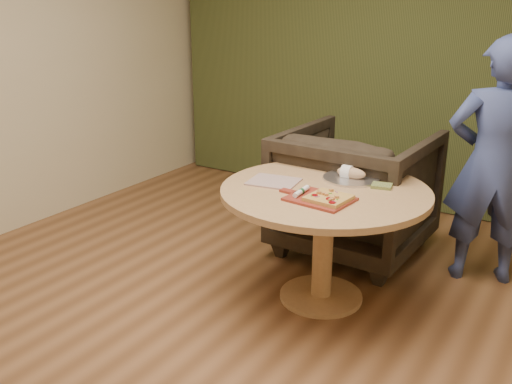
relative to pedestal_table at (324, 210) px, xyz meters
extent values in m
cube|color=brown|center=(-0.17, -0.88, -0.62)|extent=(5.00, 6.00, 0.02)
cube|color=beige|center=(-0.17, 2.13, 0.79)|extent=(5.00, 0.02, 2.80)
cube|color=#333D1B|center=(-0.17, 2.02, 0.79)|extent=(4.80, 0.14, 2.78)
cylinder|color=tan|center=(0.00, 0.00, -0.59)|extent=(0.53, 0.53, 0.03)
cylinder|color=tan|center=(0.00, 0.00, -0.25)|extent=(0.13, 0.13, 0.68)
cylinder|color=tan|center=(0.00, 0.00, 0.12)|extent=(1.28, 1.28, 0.04)
cube|color=maroon|center=(0.07, -0.21, 0.15)|extent=(0.37, 0.31, 0.01)
cube|color=maroon|center=(-0.15, -0.19, 0.15)|extent=(0.10, 0.06, 0.01)
cube|color=tan|center=(0.12, -0.21, 0.17)|extent=(0.24, 0.24, 0.02)
cylinder|color=#74030B|center=(0.19, -0.30, 0.18)|extent=(0.04, 0.04, 0.00)
cylinder|color=#74030B|center=(0.15, -0.25, 0.18)|extent=(0.05, 0.05, 0.00)
cylinder|color=#74030B|center=(0.05, -0.24, 0.18)|extent=(0.04, 0.04, 0.00)
cube|color=tan|center=(0.17, -0.29, 0.18)|extent=(0.02, 0.02, 0.01)
cube|color=tan|center=(0.05, -0.19, 0.18)|extent=(0.02, 0.02, 0.01)
cube|color=tan|center=(0.10, -0.13, 0.18)|extent=(0.03, 0.03, 0.01)
cube|color=tan|center=(0.17, -0.27, 0.18)|extent=(0.02, 0.02, 0.01)
cube|color=tan|center=(0.11, -0.21, 0.18)|extent=(0.03, 0.03, 0.01)
cube|color=tan|center=(0.09, -0.21, 0.18)|extent=(0.02, 0.02, 0.01)
cube|color=tan|center=(0.18, -0.22, 0.18)|extent=(0.03, 0.03, 0.01)
cube|color=tan|center=(0.06, -0.20, 0.18)|extent=(0.02, 0.02, 0.01)
cube|color=#357B1D|center=(0.11, -0.17, 0.18)|extent=(0.01, 0.01, 0.00)
cube|color=#357B1D|center=(0.05, -0.21, 0.18)|extent=(0.01, 0.01, 0.00)
cube|color=#357B1D|center=(0.10, -0.18, 0.18)|extent=(0.01, 0.01, 0.00)
cube|color=#357B1D|center=(0.04, -0.26, 0.18)|extent=(0.01, 0.01, 0.00)
cube|color=#357B1D|center=(0.19, -0.24, 0.18)|extent=(0.01, 0.01, 0.00)
cube|color=#357B1D|center=(0.11, -0.17, 0.18)|extent=(0.01, 0.01, 0.00)
cube|color=#A45A85|center=(0.19, -0.28, 0.18)|extent=(0.03, 0.01, 0.00)
cube|color=#A45A85|center=(0.07, -0.26, 0.18)|extent=(0.03, 0.02, 0.00)
cube|color=#A45A85|center=(0.13, -0.13, 0.18)|extent=(0.03, 0.02, 0.00)
cylinder|color=white|center=(-0.06, -0.20, 0.17)|extent=(0.04, 0.17, 0.03)
cylinder|color=#194C26|center=(-0.06, -0.20, 0.17)|extent=(0.04, 0.03, 0.03)
cube|color=silver|center=(-0.06, -0.11, 0.17)|extent=(0.02, 0.04, 0.00)
cube|color=beige|center=(-0.32, -0.07, 0.15)|extent=(0.34, 0.30, 0.01)
cylinder|color=silver|center=(0.06, 0.25, 0.14)|extent=(0.35, 0.35, 0.01)
cylinder|color=silver|center=(0.06, 0.25, 0.15)|extent=(0.36, 0.36, 0.02)
ellipsoid|color=tan|center=(0.06, 0.25, 0.18)|extent=(0.19, 0.08, 0.07)
cylinder|color=white|center=(0.03, 0.25, 0.18)|extent=(0.06, 0.09, 0.09)
cube|color=#52622C|center=(0.28, 0.20, 0.15)|extent=(0.14, 0.12, 0.02)
imported|color=black|center=(-0.13, 0.80, -0.09)|extent=(1.04, 0.98, 1.04)
imported|color=#3A4987|center=(0.78, 0.86, 0.21)|extent=(0.71, 0.60, 1.64)
camera|label=1|loc=(1.41, -2.98, 1.25)|focal=40.00mm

